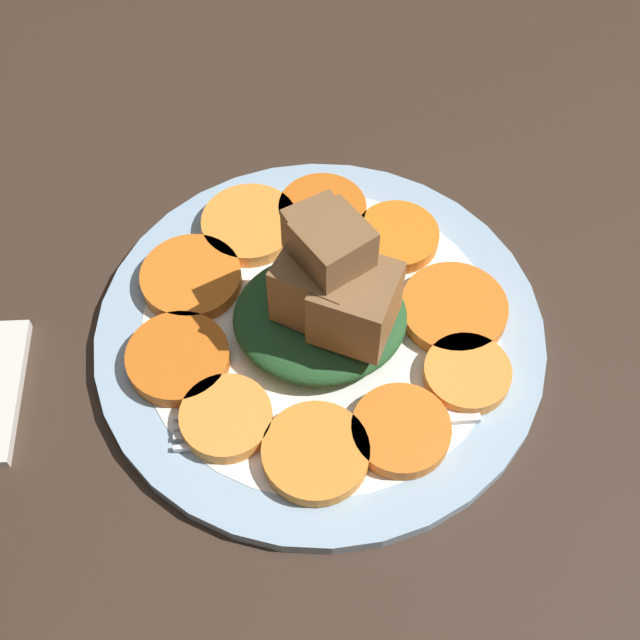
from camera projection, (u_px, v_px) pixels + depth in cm
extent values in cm
cube|color=#38281E|center=(320.00, 346.00, 58.82)|extent=(120.00, 120.00, 2.00)
cylinder|color=#99B7D1|center=(320.00, 334.00, 57.57)|extent=(28.92, 28.92, 1.00)
cylinder|color=white|center=(320.00, 333.00, 57.53)|extent=(23.13, 23.13, 1.00)
cylinder|color=orange|center=(397.00, 237.00, 60.57)|extent=(5.66, 5.66, 1.03)
cylinder|color=orange|center=(322.00, 211.00, 61.85)|extent=(6.11, 6.11, 1.03)
cylinder|color=orange|center=(250.00, 225.00, 61.15)|extent=(6.63, 6.63, 1.03)
cylinder|color=orange|center=(191.00, 278.00, 58.64)|extent=(6.66, 6.66, 1.03)
cylinder|color=orange|center=(178.00, 358.00, 55.25)|extent=(6.45, 6.45, 1.03)
cylinder|color=#F99539|center=(226.00, 418.00, 52.97)|extent=(5.56, 5.56, 1.03)
cylinder|color=orange|center=(316.00, 453.00, 51.72)|extent=(6.34, 6.34, 1.03)
cylinder|color=orange|center=(401.00, 430.00, 52.51)|extent=(5.92, 5.92, 1.03)
cylinder|color=orange|center=(467.00, 374.00, 54.64)|extent=(5.38, 5.38, 1.03)
cylinder|color=orange|center=(454.00, 309.00, 57.27)|extent=(6.92, 6.92, 1.03)
ellipsoid|color=#235128|center=(320.00, 317.00, 55.96)|extent=(10.98, 9.88, 2.66)
cube|color=brown|center=(318.00, 286.00, 52.79)|extent=(6.27, 6.27, 4.62)
cube|color=brown|center=(331.00, 291.00, 53.09)|extent=(5.29, 5.29, 3.84)
cube|color=brown|center=(355.00, 303.00, 52.17)|extent=(5.98, 5.98, 4.54)
cube|color=brown|center=(316.00, 237.00, 51.55)|extent=(4.39, 4.39, 3.27)
cube|color=brown|center=(333.00, 254.00, 50.10)|extent=(5.10, 5.10, 3.68)
cube|color=silver|center=(379.00, 420.00, 53.25)|extent=(12.12, 1.42, 0.40)
cube|color=silver|center=(266.00, 427.00, 52.98)|extent=(1.53, 2.35, 0.40)
cube|color=silver|center=(214.00, 446.00, 52.30)|extent=(4.77, 0.44, 0.40)
cube|color=silver|center=(214.00, 436.00, 52.67)|extent=(4.77, 0.44, 0.40)
cube|color=silver|center=(214.00, 426.00, 53.03)|extent=(4.77, 0.44, 0.40)
cube|color=silver|center=(214.00, 416.00, 53.40)|extent=(4.77, 0.44, 0.40)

